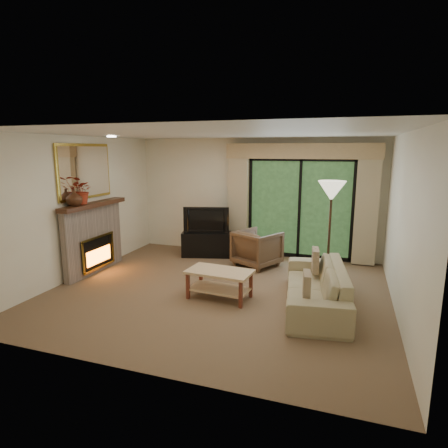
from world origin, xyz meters
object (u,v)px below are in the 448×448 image
(armchair, at_px, (257,248))
(coffee_table, at_px, (220,284))
(sofa, at_px, (316,286))
(media_console, at_px, (207,244))

(armchair, distance_m, coffee_table, 1.87)
(armchair, height_order, sofa, armchair)
(sofa, relative_size, coffee_table, 2.13)
(media_console, xyz_separation_m, coffee_table, (1.09, -2.23, -0.04))
(media_console, xyz_separation_m, armchair, (1.25, -0.37, 0.10))
(sofa, distance_m, coffee_table, 1.50)
(media_console, distance_m, sofa, 3.28)
(coffee_table, bearing_deg, armchair, 89.73)
(sofa, bearing_deg, coffee_table, -91.02)
(media_console, bearing_deg, armchair, -31.90)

